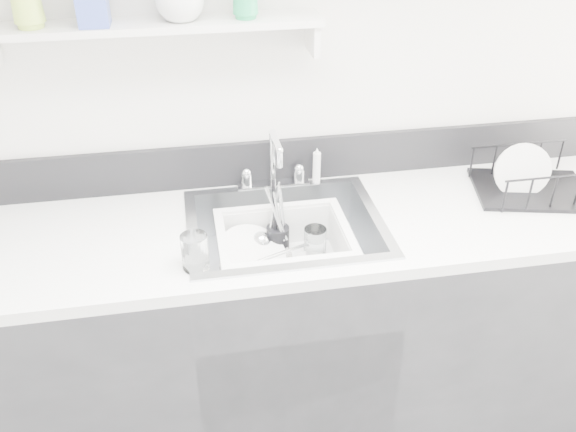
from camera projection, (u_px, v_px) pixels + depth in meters
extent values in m
cube|color=silver|center=(270.00, 81.00, 2.04)|extent=(3.50, 0.02, 2.60)
cube|color=#2A2A2E|center=(286.00, 333.00, 2.25)|extent=(3.20, 0.62, 0.88)
cube|color=white|center=(285.00, 229.00, 2.01)|extent=(3.20, 0.62, 0.04)
cube|color=black|center=(271.00, 161.00, 2.20)|extent=(3.20, 0.02, 0.16)
cube|color=silver|center=(273.00, 184.00, 2.20)|extent=(0.26, 0.06, 0.02)
cylinder|color=silver|center=(247.00, 180.00, 2.17)|extent=(0.04, 0.04, 0.05)
cylinder|color=silver|center=(299.00, 176.00, 2.20)|extent=(0.04, 0.04, 0.05)
cylinder|color=silver|center=(273.00, 159.00, 2.15)|extent=(0.02, 0.02, 0.20)
cylinder|color=silver|center=(276.00, 141.00, 2.03)|extent=(0.02, 0.15, 0.02)
cylinder|color=white|center=(317.00, 165.00, 2.19)|extent=(0.03, 0.03, 0.14)
cube|color=silver|center=(156.00, 25.00, 1.82)|extent=(1.00, 0.16, 0.02)
cube|color=silver|center=(313.00, 37.00, 1.92)|extent=(0.02, 0.14, 0.10)
cylinder|color=white|center=(256.00, 264.00, 2.05)|extent=(0.25, 0.25, 0.02)
cylinder|color=white|center=(257.00, 259.00, 2.05)|extent=(0.24, 0.24, 0.02)
cylinder|color=white|center=(253.00, 252.00, 2.02)|extent=(0.27, 0.27, 0.10)
cylinder|color=black|center=(278.00, 239.00, 2.10)|extent=(0.08, 0.08, 0.10)
cylinder|color=silver|center=(274.00, 217.00, 2.06)|extent=(0.01, 0.05, 0.19)
cylinder|color=silver|center=(282.00, 221.00, 2.06)|extent=(0.02, 0.04, 0.18)
cylinder|color=black|center=(275.00, 212.00, 2.05)|extent=(0.01, 0.06, 0.21)
cylinder|color=white|center=(315.00, 242.00, 2.08)|extent=(0.08, 0.08, 0.11)
cylinder|color=white|center=(195.00, 252.00, 1.76)|extent=(0.08, 0.08, 0.11)
imported|color=white|center=(310.00, 264.00, 2.03)|extent=(0.13, 0.13, 0.03)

